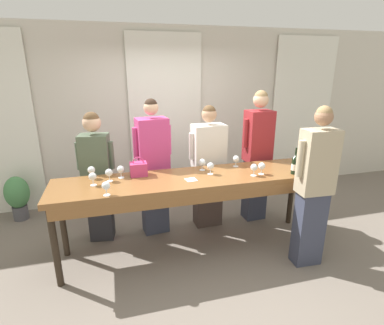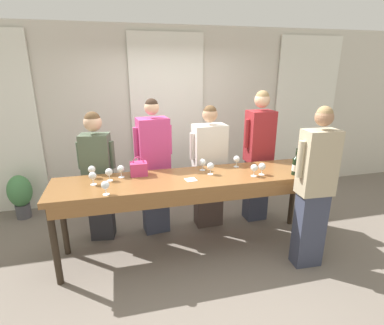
% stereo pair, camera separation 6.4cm
% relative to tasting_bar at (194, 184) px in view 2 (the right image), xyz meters
% --- Properties ---
extents(ground_plane, '(18.00, 18.00, 0.00)m').
position_rel_tasting_bar_xyz_m(ground_plane, '(0.00, 0.02, -0.88)').
color(ground_plane, '#70665B').
extents(wall_back, '(12.00, 0.06, 2.80)m').
position_rel_tasting_bar_xyz_m(wall_back, '(0.00, 1.80, 0.52)').
color(wall_back, beige).
rests_on(wall_back, ground_plane).
extents(curtain_panel_center, '(1.18, 0.03, 2.69)m').
position_rel_tasting_bar_xyz_m(curtain_panel_center, '(0.00, 1.74, 0.46)').
color(curtain_panel_center, white).
rests_on(curtain_panel_center, ground_plane).
extents(curtain_panel_right, '(1.18, 0.03, 2.69)m').
position_rel_tasting_bar_xyz_m(curtain_panel_right, '(2.55, 1.74, 0.46)').
color(curtain_panel_right, white).
rests_on(curtain_panel_right, ground_plane).
extents(tasting_bar, '(3.19, 0.70, 0.97)m').
position_rel_tasting_bar_xyz_m(tasting_bar, '(0.00, 0.00, 0.00)').
color(tasting_bar, brown).
rests_on(tasting_bar, ground_plane).
extents(wine_bottle, '(0.08, 0.08, 0.32)m').
position_rel_tasting_bar_xyz_m(wine_bottle, '(1.18, -0.20, 0.20)').
color(wine_bottle, black).
rests_on(wine_bottle, tasting_bar).
extents(handbag, '(0.19, 0.15, 0.23)m').
position_rel_tasting_bar_xyz_m(handbag, '(-0.61, 0.23, 0.17)').
color(handbag, '#C63870').
rests_on(handbag, tasting_bar).
extents(wine_glass_front_left, '(0.08, 0.08, 0.14)m').
position_rel_tasting_bar_xyz_m(wine_glass_front_left, '(0.80, -0.11, 0.19)').
color(wine_glass_front_left, white).
rests_on(wine_glass_front_left, tasting_bar).
extents(wine_glass_front_mid, '(0.08, 0.08, 0.14)m').
position_rel_tasting_bar_xyz_m(wine_glass_front_mid, '(0.62, 0.23, 0.19)').
color(wine_glass_front_mid, white).
rests_on(wine_glass_front_mid, tasting_bar).
extents(wine_glass_front_right, '(0.08, 0.08, 0.14)m').
position_rel_tasting_bar_xyz_m(wine_glass_front_right, '(-1.13, 0.26, 0.19)').
color(wine_glass_front_right, white).
rests_on(wine_glass_front_right, tasting_bar).
extents(wine_glass_center_left, '(0.08, 0.08, 0.14)m').
position_rel_tasting_bar_xyz_m(wine_glass_center_left, '(-1.11, 0.04, 0.19)').
color(wine_glass_center_left, white).
rests_on(wine_glass_center_left, tasting_bar).
extents(wine_glass_center_mid, '(0.08, 0.08, 0.14)m').
position_rel_tasting_bar_xyz_m(wine_glass_center_mid, '(-0.94, 0.12, 0.19)').
color(wine_glass_center_mid, white).
rests_on(wine_glass_center_mid, tasting_bar).
extents(wine_glass_center_right, '(0.08, 0.08, 0.14)m').
position_rel_tasting_bar_xyz_m(wine_glass_center_right, '(-0.81, 0.20, 0.19)').
color(wine_glass_center_right, white).
rests_on(wine_glass_center_right, tasting_bar).
extents(wine_glass_back_left, '(0.08, 0.08, 0.14)m').
position_rel_tasting_bar_xyz_m(wine_glass_back_left, '(0.69, -0.13, 0.19)').
color(wine_glass_back_left, white).
rests_on(wine_glass_back_left, tasting_bar).
extents(wine_glass_back_mid, '(0.08, 0.08, 0.14)m').
position_rel_tasting_bar_xyz_m(wine_glass_back_mid, '(0.21, 0.05, 0.19)').
color(wine_glass_back_mid, white).
rests_on(wine_glass_back_mid, tasting_bar).
extents(wine_glass_back_right, '(0.08, 0.08, 0.14)m').
position_rel_tasting_bar_xyz_m(wine_glass_back_right, '(0.16, 0.21, 0.19)').
color(wine_glass_back_right, white).
rests_on(wine_glass_back_right, tasting_bar).
extents(wine_glass_near_host, '(0.08, 0.08, 0.14)m').
position_rel_tasting_bar_xyz_m(wine_glass_near_host, '(-0.97, -0.26, 0.19)').
color(wine_glass_near_host, white).
rests_on(wine_glass_near_host, tasting_bar).
extents(napkin, '(0.13, 0.13, 0.00)m').
position_rel_tasting_bar_xyz_m(napkin, '(-0.06, -0.07, 0.09)').
color(napkin, white).
rests_on(napkin, tasting_bar).
extents(guest_olive_jacket, '(0.46, 0.30, 1.68)m').
position_rel_tasting_bar_xyz_m(guest_olive_jacket, '(-1.10, 0.59, 0.00)').
color(guest_olive_jacket, '#28282D').
rests_on(guest_olive_jacket, ground_plane).
extents(guest_pink_top, '(0.50, 0.32, 1.82)m').
position_rel_tasting_bar_xyz_m(guest_pink_top, '(-0.39, 0.59, 0.04)').
color(guest_pink_top, '#383D51').
rests_on(guest_pink_top, ground_plane).
extents(guest_cream_sweater, '(0.55, 0.29, 1.71)m').
position_rel_tasting_bar_xyz_m(guest_cream_sweater, '(0.36, 0.59, -0.02)').
color(guest_cream_sweater, '#473833').
rests_on(guest_cream_sweater, ground_plane).
extents(guest_striped_shirt, '(0.47, 0.29, 1.88)m').
position_rel_tasting_bar_xyz_m(guest_striped_shirt, '(1.09, 0.59, 0.10)').
color(guest_striped_shirt, '#383D51').
rests_on(guest_striped_shirt, ground_plane).
extents(host_pouring, '(0.48, 0.24, 1.82)m').
position_rel_tasting_bar_xyz_m(host_pouring, '(1.19, -0.57, 0.06)').
color(host_pouring, '#383D51').
rests_on(host_pouring, ground_plane).
extents(potted_plant, '(0.34, 0.34, 0.67)m').
position_rel_tasting_bar_xyz_m(potted_plant, '(-2.29, 1.43, -0.49)').
color(potted_plant, '#4C4C51').
rests_on(potted_plant, ground_plane).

